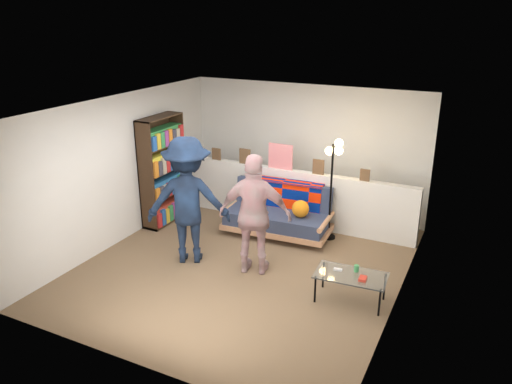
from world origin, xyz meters
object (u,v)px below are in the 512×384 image
futon_sofa (279,214)px  floor_lamp (334,170)px  person_left (188,200)px  person_right (255,215)px  bookshelf (163,174)px  coffee_table (351,277)px

futon_sofa → floor_lamp: bearing=15.2°
person_left → person_right: (1.07, 0.09, -0.08)m
person_left → bookshelf: bearing=-67.1°
coffee_table → person_left: (-2.55, 0.07, 0.61)m
futon_sofa → person_right: 1.49m
futon_sofa → floor_lamp: floor_lamp is taller
futon_sofa → person_left: size_ratio=0.95×
bookshelf → person_right: bearing=-22.8°
person_left → futon_sofa: bearing=-146.6°
bookshelf → person_right: bookshelf is taller
futon_sofa → person_right: bearing=-81.0°
floor_lamp → futon_sofa: bearing=-164.8°
bookshelf → person_left: (1.23, -1.06, 0.07)m
futon_sofa → person_left: bearing=-120.1°
coffee_table → person_left: bearing=178.3°
bookshelf → person_left: bearing=-40.6°
floor_lamp → person_left: 2.41m
bookshelf → person_right: (2.30, -0.96, -0.01)m
futon_sofa → bookshelf: (-2.08, -0.41, 0.54)m
bookshelf → coffee_table: bearing=-16.7°
floor_lamp → person_right: 1.75m
futon_sofa → bookshelf: bookshelf is taller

